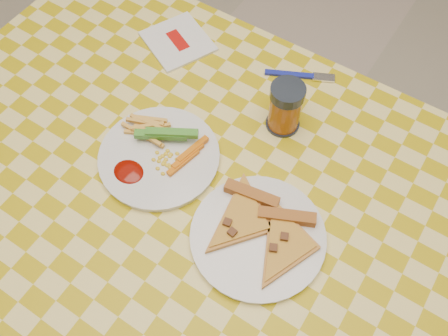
{
  "coord_description": "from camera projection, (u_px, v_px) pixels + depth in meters",
  "views": [
    {
      "loc": [
        0.26,
        -0.33,
        1.57
      ],
      "look_at": [
        -0.0,
        0.07,
        0.78
      ],
      "focal_mm": 40.0,
      "sensor_mm": 36.0,
      "label": 1
    }
  ],
  "objects": [
    {
      "name": "napkin",
      "position": [
        178.0,
        41.0,
        1.12
      ],
      "size": [
        0.18,
        0.18,
        0.01
      ],
      "rotation": [
        0.0,
        0.0,
        -0.44
      ],
      "color": "silver",
      "rests_on": "table"
    },
    {
      "name": "table",
      "position": [
        205.0,
        220.0,
        0.97
      ],
      "size": [
        1.28,
        0.88,
        0.76
      ],
      "color": "white",
      "rests_on": "ground"
    },
    {
      "name": "fries_veggies",
      "position": [
        160.0,
        145.0,
        0.95
      ],
      "size": [
        0.18,
        0.17,
        0.04
      ],
      "color": "#F6C44E",
      "rests_on": "plate_left"
    },
    {
      "name": "pizza_slices",
      "position": [
        263.0,
        228.0,
        0.86
      ],
      "size": [
        0.26,
        0.23,
        0.02
      ],
      "color": "#B97D38",
      "rests_on": "plate_right"
    },
    {
      "name": "fork",
      "position": [
        301.0,
        75.0,
        1.06
      ],
      "size": [
        0.14,
        0.08,
        0.01
      ],
      "rotation": [
        0.0,
        0.0,
        0.45
      ],
      "color": "navy",
      "rests_on": "table"
    },
    {
      "name": "plate_right",
      "position": [
        258.0,
        237.0,
        0.87
      ],
      "size": [
        0.24,
        0.24,
        0.01
      ],
      "primitive_type": "cylinder",
      "rotation": [
        0.0,
        0.0,
        -0.01
      ],
      "color": "silver",
      "rests_on": "table"
    },
    {
      "name": "ground",
      "position": [
        212.0,
        312.0,
        1.56
      ],
      "size": [
        8.0,
        8.0,
        0.0
      ],
      "primitive_type": "plane",
      "color": "beige",
      "rests_on": "ground"
    },
    {
      "name": "drink_glass",
      "position": [
        285.0,
        108.0,
        0.96
      ],
      "size": [
        0.07,
        0.07,
        0.11
      ],
      "color": "black",
      "rests_on": "table"
    },
    {
      "name": "plate_left",
      "position": [
        159.0,
        158.0,
        0.95
      ],
      "size": [
        0.26,
        0.26,
        0.01
      ],
      "primitive_type": "cylinder",
      "rotation": [
        0.0,
        0.0,
        0.15
      ],
      "color": "silver",
      "rests_on": "table"
    }
  ]
}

